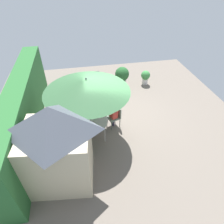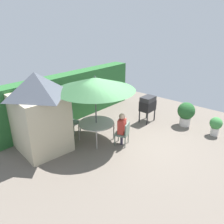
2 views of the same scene
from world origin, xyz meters
TOP-DOWN VIEW (x-y plane):
  - ground_plane at (0.00, 0.00)m, footprint 11.00×11.00m
  - hedge_backdrop at (0.00, 3.50)m, footprint 7.34×0.72m
  - garden_shed at (-2.44, 2.17)m, footprint 1.87×2.08m
  - patio_table at (-0.71, 1.14)m, footprint 1.36×1.36m
  - patio_umbrella at (-0.71, 1.14)m, footprint 2.93×2.93m
  - bbq_grill at (2.04, 0.58)m, footprint 0.70×0.50m
  - chair_near_shed at (-0.32, 0.09)m, footprint 0.59×0.60m
  - chair_far_side at (-0.91, 2.39)m, footprint 0.53×0.53m
  - potted_plant_by_shed at (2.71, -2.24)m, footprint 0.49×0.49m
  - potted_plant_by_grill at (2.79, -0.93)m, footprint 0.75×0.75m
  - person_in_red at (-0.35, 0.17)m, footprint 0.40×0.34m

SIDE VIEW (x-z plane):
  - ground_plane at x=0.00m, z-range 0.00..0.00m
  - potted_plant_by_shed at x=2.71m, z-range 0.07..0.84m
  - chair_near_shed at x=-0.32m, z-range 0.07..0.97m
  - chair_far_side at x=-0.91m, z-range 0.07..0.97m
  - potted_plant_by_grill at x=2.79m, z-range 0.08..1.15m
  - patio_table at x=-0.71m, z-range 0.31..1.04m
  - person_in_red at x=-0.35m, z-range 0.15..1.41m
  - bbq_grill at x=2.04m, z-range 0.25..1.45m
  - hedge_backdrop at x=0.00m, z-range 0.00..2.16m
  - garden_shed at x=-2.44m, z-range 0.03..2.86m
  - patio_umbrella at x=-0.71m, z-range 0.99..3.54m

